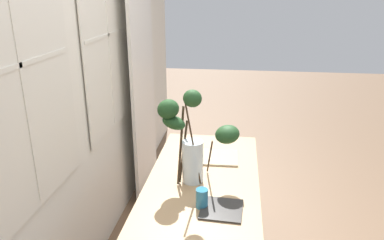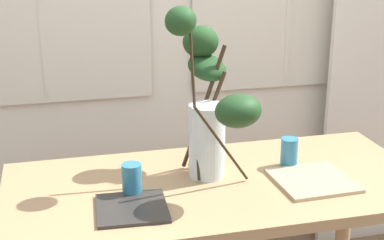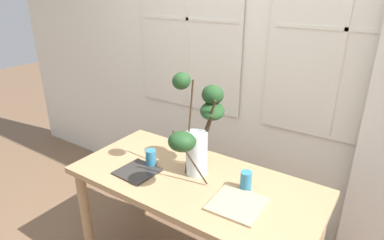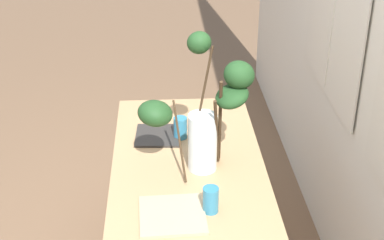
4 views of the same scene
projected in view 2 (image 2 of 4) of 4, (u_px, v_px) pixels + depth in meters
name	position (u px, v px, depth m)	size (l,w,h in m)	color
dining_table	(217.00, 207.00, 2.09)	(1.52, 0.71, 0.75)	tan
vase_with_branches	(209.00, 103.00, 2.02)	(0.31, 0.54, 0.65)	silver
drinking_glass_blue_left	(132.00, 179.00, 1.95)	(0.07, 0.07, 0.11)	teal
drinking_glass_blue_right	(289.00, 152.00, 2.18)	(0.07, 0.07, 0.11)	teal
plate_square_left	(132.00, 208.00, 1.86)	(0.23, 0.23, 0.01)	#2D2B28
plate_square_right	(313.00, 180.00, 2.06)	(0.27, 0.27, 0.01)	tan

